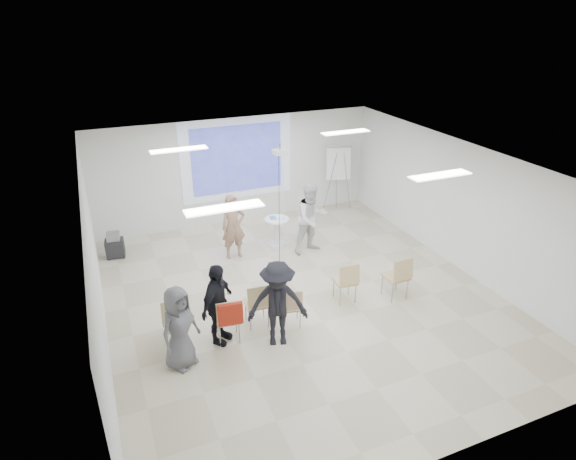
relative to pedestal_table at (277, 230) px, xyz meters
name	(u,v)px	position (x,y,z in m)	size (l,w,h in m)	color
floor	(302,298)	(-0.40, -2.52, -0.48)	(8.00, 9.00, 0.10)	beige
ceiling	(304,161)	(-0.40, -2.52, 2.62)	(8.00, 9.00, 0.10)	white
wall_back	(237,170)	(-0.40, 2.03, 1.07)	(8.00, 0.10, 3.00)	silver
wall_left	(92,273)	(-4.45, -2.52, 1.07)	(0.10, 9.00, 3.00)	silver
wall_right	(461,205)	(3.65, -2.52, 1.07)	(0.10, 9.00, 3.00)	silver
projection_halo	(237,159)	(-0.40, 1.97, 1.42)	(3.20, 0.01, 2.30)	silver
projection_image	(237,159)	(-0.40, 1.95, 1.42)	(2.60, 0.01, 1.90)	#3440B3
pedestal_table	(277,230)	(0.00, 0.00, 0.00)	(0.69, 0.69, 0.78)	silver
player_left	(233,223)	(-1.21, -0.18, 0.50)	(0.68, 0.46, 1.87)	#98725D
player_right	(312,215)	(0.69, -0.64, 0.58)	(0.98, 0.78, 2.03)	white
controller_left	(237,207)	(-1.03, 0.07, 0.80)	(0.04, 0.11, 0.04)	silver
controller_right	(301,199)	(0.51, -0.39, 0.93)	(0.04, 0.11, 0.04)	silver
chair_far_left	(175,317)	(-3.19, -3.03, 0.13)	(0.54, 0.57, 0.96)	tan
chair_left_mid	(228,317)	(-2.30, -3.41, 0.13)	(0.50, 0.53, 0.95)	tan
chair_left_inner	(258,301)	(-1.63, -3.14, 0.13)	(0.48, 0.51, 0.96)	tan
chair_center	(291,305)	(-1.04, -3.41, 0.07)	(0.48, 0.51, 0.85)	tan
chair_right_inner	(347,279)	(0.37, -3.06, 0.12)	(0.47, 0.51, 0.93)	tan
chair_right_far	(399,275)	(1.43, -3.37, 0.16)	(0.49, 0.52, 1.00)	tan
red_jacket	(230,314)	(-2.29, -3.55, 0.29)	(0.45, 0.10, 0.43)	#AD2715
laptop	(256,301)	(-1.63, -3.04, 0.08)	(0.35, 0.26, 0.03)	black
audience_left	(217,299)	(-2.45, -3.31, 0.49)	(1.08, 0.65, 1.85)	black
audience_mid	(278,299)	(-1.46, -3.76, 0.53)	(1.24, 0.68, 1.92)	black
audience_outer	(179,323)	(-3.23, -3.68, 0.44)	(0.85, 0.56, 1.74)	#5A5A5F
flipchart_easel	(339,163)	(2.61, 1.60, 1.03)	(0.83, 0.65, 1.99)	gray
av_cart	(115,246)	(-3.97, 0.95, -0.13)	(0.48, 0.40, 0.66)	black
ceiling_projector	(280,158)	(-0.30, -1.03, 2.25)	(0.30, 0.25, 3.00)	white
fluor_panel_nw	(179,150)	(-2.40, -0.52, 2.54)	(1.20, 0.30, 0.02)	white
fluor_panel_ne	(346,132)	(1.60, -0.52, 2.54)	(1.20, 0.30, 0.02)	white
fluor_panel_sw	(224,208)	(-2.40, -4.02, 2.54)	(1.20, 0.30, 0.02)	white
fluor_panel_se	(440,175)	(1.60, -4.02, 2.54)	(1.20, 0.30, 0.02)	white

